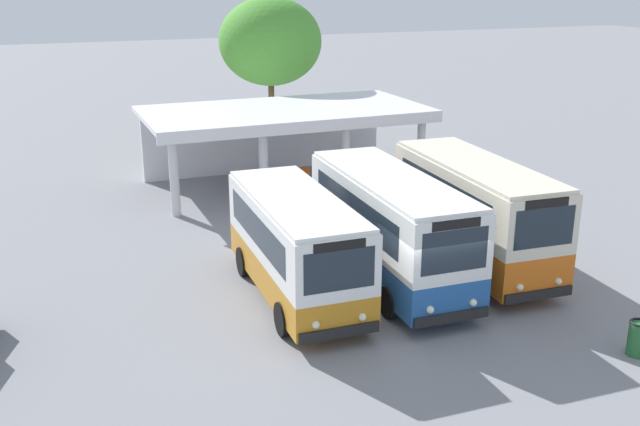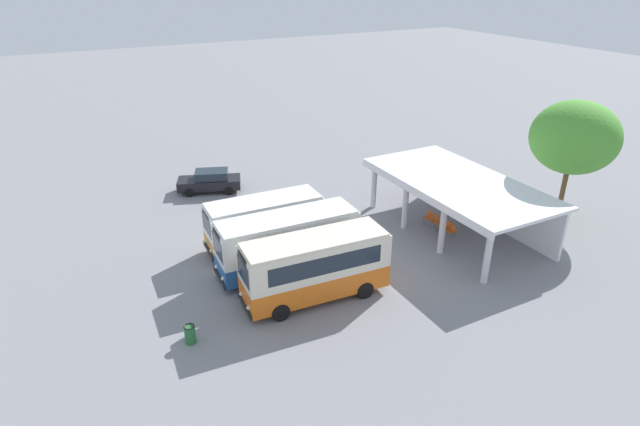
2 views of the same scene
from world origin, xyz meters
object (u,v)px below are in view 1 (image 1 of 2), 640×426
object	(u,v)px
waiting_chair_end_by_column	(257,181)
waiting_chair_fourth_seat	(294,177)
city_bus_middle_cream	(474,209)
waiting_chair_middle_seat	(281,178)
city_bus_nearest_orange	(296,242)
waiting_chair_fifth_seat	(306,176)
litter_bin_apron	(638,338)
waiting_chair_second_from_end	(269,179)
city_bus_second_in_row	(390,224)

from	to	relation	value
waiting_chair_end_by_column	waiting_chair_fourth_seat	xyz separation A→B (m)	(1.66, 0.04, 0.00)
city_bus_middle_cream	waiting_chair_fourth_seat	size ratio (longest dim) A/B	8.68
city_bus_middle_cream	waiting_chair_fourth_seat	xyz separation A→B (m)	(-2.29, 10.32, -1.34)
city_bus_middle_cream	waiting_chair_end_by_column	bearing A→B (deg)	111.01
waiting_chair_middle_seat	city_bus_nearest_orange	bearing A→B (deg)	-106.85
city_bus_middle_cream	waiting_chair_fifth_seat	world-z (taller)	city_bus_middle_cream
city_bus_middle_cream	litter_bin_apron	world-z (taller)	city_bus_middle_cream
waiting_chair_end_by_column	waiting_chair_middle_seat	world-z (taller)	same
litter_bin_apron	waiting_chair_second_from_end	bearing A→B (deg)	103.11
city_bus_nearest_orange	city_bus_second_in_row	size ratio (longest dim) A/B	0.89
city_bus_nearest_orange	litter_bin_apron	world-z (taller)	city_bus_nearest_orange
city_bus_second_in_row	litter_bin_apron	size ratio (longest dim) A/B	8.68
waiting_chair_middle_seat	waiting_chair_fourth_seat	xyz separation A→B (m)	(0.55, -0.04, 0.00)
city_bus_nearest_orange	waiting_chair_second_from_end	bearing A→B (deg)	75.86
city_bus_second_in_row	waiting_chair_fourth_seat	size ratio (longest dim) A/B	9.08
waiting_chair_middle_seat	waiting_chair_fifth_seat	world-z (taller)	same
waiting_chair_middle_seat	waiting_chair_fourth_seat	world-z (taller)	same
city_bus_nearest_orange	waiting_chair_fifth_seat	world-z (taller)	city_bus_nearest_orange
city_bus_middle_cream	waiting_chair_fifth_seat	distance (m)	10.51
city_bus_second_in_row	litter_bin_apron	bearing A→B (deg)	-61.00
waiting_chair_end_by_column	litter_bin_apron	bearing A→B (deg)	-75.09
city_bus_second_in_row	litter_bin_apron	distance (m)	7.42
waiting_chair_end_by_column	waiting_chair_second_from_end	distance (m)	0.55
city_bus_second_in_row	waiting_chair_fourth_seat	distance (m)	10.52
waiting_chair_middle_seat	litter_bin_apron	world-z (taller)	litter_bin_apron
waiting_chair_second_from_end	waiting_chair_middle_seat	bearing A→B (deg)	5.03
waiting_chair_end_by_column	litter_bin_apron	xyz separation A→B (m)	(4.46, -16.75, -0.07)
waiting_chair_second_from_end	waiting_chair_middle_seat	size ratio (longest dim) A/B	1.00
waiting_chair_fourth_seat	city_bus_second_in_row	bearing A→B (deg)	-94.02
waiting_chair_middle_seat	waiting_chair_fourth_seat	size ratio (longest dim) A/B	1.00
city_bus_second_in_row	waiting_chair_second_from_end	world-z (taller)	city_bus_second_in_row
city_bus_second_in_row	waiting_chair_fifth_seat	bearing A→B (deg)	82.95
city_bus_nearest_orange	waiting_chair_middle_seat	xyz separation A→B (m)	(3.20, 10.58, -1.16)
waiting_chair_end_by_column	waiting_chair_middle_seat	distance (m)	1.11
city_bus_middle_cream	litter_bin_apron	bearing A→B (deg)	-85.45
waiting_chair_second_from_end	waiting_chair_fourth_seat	xyz separation A→B (m)	(1.10, 0.00, 0.00)
city_bus_middle_cream	city_bus_nearest_orange	bearing A→B (deg)	-177.93
city_bus_second_in_row	waiting_chair_fourth_seat	xyz separation A→B (m)	(0.73, 10.41, -1.28)
waiting_chair_second_from_end	litter_bin_apron	bearing A→B (deg)	-76.89
waiting_chair_second_from_end	waiting_chair_end_by_column	bearing A→B (deg)	-175.98
waiting_chair_fourth_seat	waiting_chair_fifth_seat	size ratio (longest dim) A/B	1.00
waiting_chair_end_by_column	waiting_chair_middle_seat	size ratio (longest dim) A/B	1.00
city_bus_nearest_orange	waiting_chair_fourth_seat	xyz separation A→B (m)	(3.76, 10.53, -1.16)
city_bus_middle_cream	waiting_chair_second_from_end	distance (m)	10.94
city_bus_second_in_row	waiting_chair_fourth_seat	bearing A→B (deg)	85.98
city_bus_second_in_row	waiting_chair_fifth_seat	xyz separation A→B (m)	(1.28, 10.38, -1.28)
waiting_chair_second_from_end	waiting_chair_fifth_seat	size ratio (longest dim) A/B	1.00
city_bus_second_in_row	waiting_chair_middle_seat	xyz separation A→B (m)	(0.18, 10.46, -1.28)
waiting_chair_end_by_column	waiting_chair_middle_seat	xyz separation A→B (m)	(1.10, 0.09, 0.00)
city_bus_nearest_orange	waiting_chair_fifth_seat	xyz separation A→B (m)	(4.31, 10.50, -1.16)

